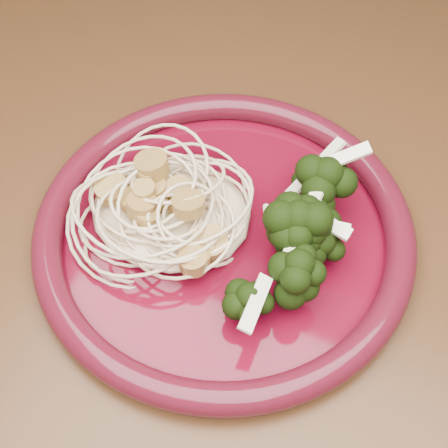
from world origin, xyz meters
TOP-DOWN VIEW (x-y plane):
  - dining_table at (0.00, 0.00)m, footprint 1.20×0.80m
  - dinner_plate at (0.07, -0.03)m, footprint 0.30×0.30m
  - spaghetti_pile at (0.03, -0.04)m, footprint 0.13×0.12m
  - scallop_cluster at (0.03, -0.04)m, footprint 0.13×0.13m
  - broccoli_pile at (0.13, -0.03)m, footprint 0.09×0.15m
  - onion_garnish at (0.13, -0.03)m, footprint 0.06×0.09m

SIDE VIEW (x-z plane):
  - dining_table at x=0.00m, z-range 0.28..1.03m
  - dinner_plate at x=0.07m, z-range 0.75..0.77m
  - spaghetti_pile at x=0.03m, z-range 0.76..0.79m
  - broccoli_pile at x=0.13m, z-range 0.76..0.81m
  - scallop_cluster at x=0.03m, z-range 0.79..0.83m
  - onion_garnish at x=0.13m, z-range 0.79..0.84m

